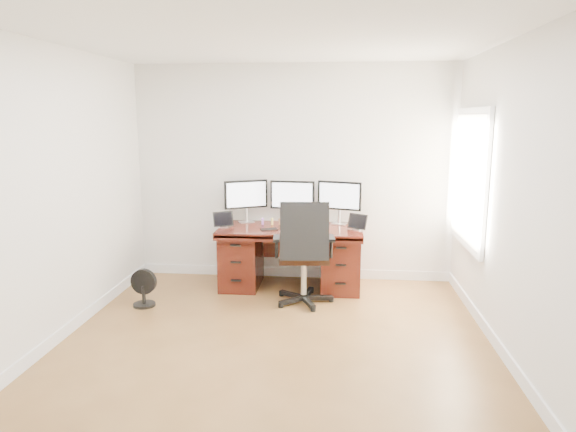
# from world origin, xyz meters

# --- Properties ---
(ground) EXTENTS (4.50, 4.50, 0.00)m
(ground) POSITION_xyz_m (0.00, 0.00, 0.00)
(ground) COLOR brown
(ground) RESTS_ON ground
(back_wall) EXTENTS (4.00, 0.10, 2.70)m
(back_wall) POSITION_xyz_m (0.00, 2.25, 1.35)
(back_wall) COLOR silver
(back_wall) RESTS_ON ground
(right_wall) EXTENTS (0.10, 4.50, 2.70)m
(right_wall) POSITION_xyz_m (2.00, 0.11, 1.35)
(right_wall) COLOR silver
(right_wall) RESTS_ON ground
(desk) EXTENTS (1.70, 0.80, 0.75)m
(desk) POSITION_xyz_m (0.00, 1.83, 0.40)
(desk) COLOR #42140D
(desk) RESTS_ON ground
(office_chair) EXTENTS (0.69, 0.68, 1.18)m
(office_chair) POSITION_xyz_m (0.20, 1.27, 0.39)
(office_chair) COLOR black
(office_chair) RESTS_ON ground
(floor_fan) EXTENTS (0.28, 0.24, 0.42)m
(floor_fan) POSITION_xyz_m (-1.55, 1.03, 0.20)
(floor_fan) COLOR black
(floor_fan) RESTS_ON ground
(monitor_left) EXTENTS (0.50, 0.28, 0.53)m
(monitor_left) POSITION_xyz_m (-0.58, 2.07, 1.09)
(monitor_left) COLOR silver
(monitor_left) RESTS_ON desk
(monitor_center) EXTENTS (0.55, 0.16, 0.53)m
(monitor_center) POSITION_xyz_m (-0.00, 2.07, 1.09)
(monitor_center) COLOR silver
(monitor_center) RESTS_ON desk
(monitor_right) EXTENTS (0.54, 0.20, 0.53)m
(monitor_right) POSITION_xyz_m (0.58, 2.07, 1.09)
(monitor_right) COLOR silver
(monitor_right) RESTS_ON desk
(tablet_left) EXTENTS (0.25, 0.16, 0.19)m
(tablet_left) POSITION_xyz_m (-0.81, 1.75, 0.84)
(tablet_left) COLOR silver
(tablet_left) RESTS_ON desk
(tablet_right) EXTENTS (0.24, 0.19, 0.19)m
(tablet_right) POSITION_xyz_m (0.79, 1.75, 0.84)
(tablet_right) COLOR silver
(tablet_right) RESTS_ON desk
(keyboard) EXTENTS (0.25, 0.11, 0.01)m
(keyboard) POSITION_xyz_m (0.02, 1.60, 0.76)
(keyboard) COLOR white
(keyboard) RESTS_ON desk
(trackpad) EXTENTS (0.14, 0.14, 0.01)m
(trackpad) POSITION_xyz_m (0.28, 1.62, 0.76)
(trackpad) COLOR #B9BCC1
(trackpad) RESTS_ON desk
(drawing_tablet) EXTENTS (0.22, 0.18, 0.01)m
(drawing_tablet) POSITION_xyz_m (-0.24, 1.67, 0.76)
(drawing_tablet) COLOR black
(drawing_tablet) RESTS_ON desk
(phone) EXTENTS (0.16, 0.12, 0.01)m
(phone) POSITION_xyz_m (-0.05, 1.76, 0.76)
(phone) COLOR black
(phone) RESTS_ON desk
(figurine_purple) EXTENTS (0.03, 0.03, 0.09)m
(figurine_purple) POSITION_xyz_m (-0.36, 1.95, 0.80)
(figurine_purple) COLOR #9B5FCB
(figurine_purple) RESTS_ON desk
(figurine_yellow) EXTENTS (0.03, 0.03, 0.09)m
(figurine_yellow) POSITION_xyz_m (-0.24, 1.95, 0.80)
(figurine_yellow) COLOR #DCCD5D
(figurine_yellow) RESTS_ON desk
(figurine_brown) EXTENTS (0.03, 0.03, 0.09)m
(figurine_brown) POSITION_xyz_m (-0.15, 1.95, 0.80)
(figurine_brown) COLOR brown
(figurine_brown) RESTS_ON desk
(figurine_orange) EXTENTS (0.03, 0.03, 0.09)m
(figurine_orange) POSITION_xyz_m (0.14, 1.95, 0.80)
(figurine_orange) COLOR orange
(figurine_orange) RESTS_ON desk
(figurine_blue) EXTENTS (0.03, 0.03, 0.09)m
(figurine_blue) POSITION_xyz_m (0.27, 1.95, 0.80)
(figurine_blue) COLOR #51A4E5
(figurine_blue) RESTS_ON desk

